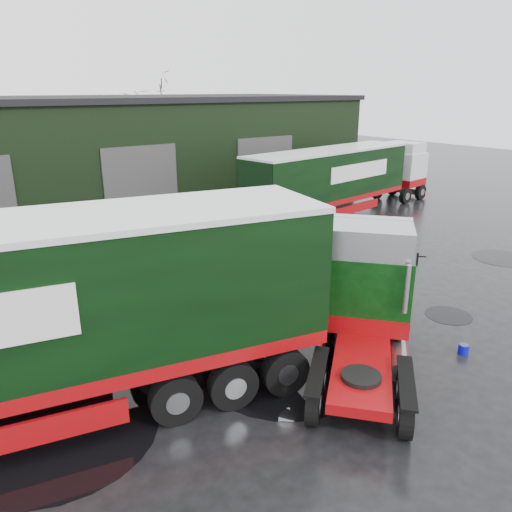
{
  "coord_description": "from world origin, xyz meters",
  "views": [
    {
      "loc": [
        -8.29,
        -10.08,
        6.74
      ],
      "look_at": [
        0.55,
        1.99,
        1.7
      ],
      "focal_mm": 35.0,
      "sensor_mm": 36.0,
      "label": 1
    }
  ],
  "objects": [
    {
      "name": "puddle_0",
      "position": [
        -1.27,
        -1.66,
        0.0
      ],
      "size": [
        4.04,
        4.04,
        0.01
      ],
      "primitive_type": "cylinder",
      "color": "black",
      "rests_on": "ground"
    },
    {
      "name": "hero_tractor",
      "position": [
        0.08,
        -3.0,
        1.78
      ],
      "size": [
        5.93,
        5.57,
        3.56
      ],
      "primitive_type": null,
      "rotation": [
        0.0,
        0.0,
        -0.86
      ],
      "color": "black",
      "rests_on": "ground"
    },
    {
      "name": "lorry_right",
      "position": [
        10.52,
        9.0,
        1.87
      ],
      "size": [
        14.47,
        4.31,
        3.75
      ],
      "primitive_type": null,
      "rotation": [
        0.0,
        0.0,
        -1.44
      ],
      "color": "silver",
      "rests_on": "ground"
    },
    {
      "name": "puddle_3",
      "position": [
        4.95,
        -2.2,
        0.0
      ],
      "size": [
        1.43,
        1.43,
        0.01
      ],
      "primitive_type": "cylinder",
      "color": "black",
      "rests_on": "ground"
    },
    {
      "name": "wash_bucket",
      "position": [
        3.17,
        -3.82,
        0.13
      ],
      "size": [
        0.36,
        0.36,
        0.26
      ],
      "primitive_type": "cylinder",
      "rotation": [
        0.0,
        0.0,
        -0.38
      ],
      "color": "#080BBC",
      "rests_on": "ground"
    },
    {
      "name": "tree_back_b",
      "position": [
        10.0,
        30.0,
        3.75
      ],
      "size": [
        4.4,
        4.4,
        7.5
      ],
      "primitive_type": null,
      "color": "black",
      "rests_on": "ground"
    },
    {
      "name": "warehouse",
      "position": [
        2.0,
        20.0,
        3.16
      ],
      "size": [
        32.4,
        12.4,
        6.3
      ],
      "color": "black",
      "rests_on": "ground"
    },
    {
      "name": "puddle_2",
      "position": [
        -6.52,
        -0.74,
        0.0
      ],
      "size": [
        4.1,
        4.1,
        0.01
      ],
      "primitive_type": "cylinder",
      "color": "black",
      "rests_on": "ground"
    },
    {
      "name": "puddle_4",
      "position": [
        11.65,
        -0.22,
        0.0
      ],
      "size": [
        2.3,
        2.3,
        0.01
      ],
      "primitive_type": "cylinder",
      "color": "black",
      "rests_on": "ground"
    },
    {
      "name": "puddle_1",
      "position": [
        5.28,
        1.77,
        0.0
      ],
      "size": [
        2.42,
        2.42,
        0.01
      ],
      "primitive_type": "cylinder",
      "color": "black",
      "rests_on": "ground"
    },
    {
      "name": "ground",
      "position": [
        0.0,
        0.0,
        0.0
      ],
      "size": [
        100.0,
        100.0,
        0.0
      ],
      "primitive_type": "plane",
      "color": "black"
    }
  ]
}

